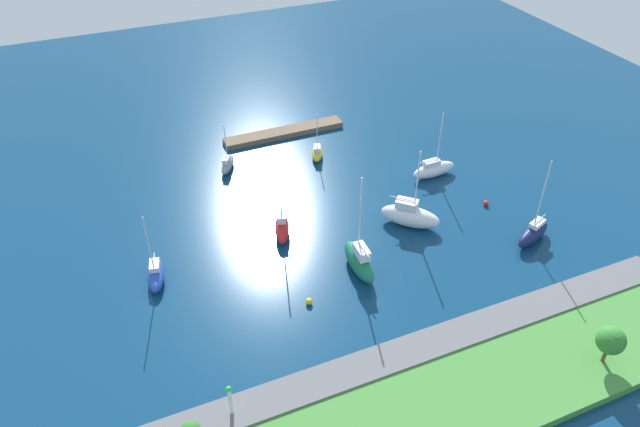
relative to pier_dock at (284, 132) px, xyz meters
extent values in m
plane|color=navy|center=(3.81, 19.34, -0.45)|extent=(160.00, 160.00, 0.00)
cube|color=brown|center=(0.00, 0.00, 0.00)|extent=(20.11, 2.84, 0.89)
cube|color=slate|center=(3.81, 48.62, 0.17)|extent=(64.67, 3.80, 1.23)
cube|color=#478C3D|center=(3.81, 54.14, 0.07)|extent=(61.03, 13.44, 1.03)
cylinder|color=silver|center=(23.11, 48.62, 2.38)|extent=(0.36, 0.36, 3.20)
sphere|color=green|center=(23.11, 48.62, 4.23)|extent=(0.56, 0.56, 0.56)
cylinder|color=brown|center=(-12.92, 57.29, 1.65)|extent=(0.38, 0.38, 2.14)
sphere|color=#337F2D|center=(-12.92, 57.29, 3.58)|extent=(2.86, 2.86, 2.86)
ellipsoid|color=white|center=(-6.91, 29.20, 0.95)|extent=(7.61, 7.43, 2.79)
cube|color=silver|center=(-6.46, 28.76, 2.85)|extent=(3.20, 3.16, 1.01)
cylinder|color=silver|center=(-7.20, 29.47, 6.68)|extent=(0.19, 0.19, 8.66)
cylinder|color=silver|center=(-6.00, 28.32, 3.50)|extent=(2.51, 2.40, 0.15)
ellipsoid|color=#141E4C|center=(-19.62, 38.28, 0.69)|extent=(6.69, 4.12, 2.27)
cube|color=silver|center=(-20.10, 38.09, 2.13)|extent=(2.58, 1.91, 0.61)
cylinder|color=silver|center=(-19.32, 38.39, 6.83)|extent=(0.15, 0.15, 10.01)
cylinder|color=silver|center=(-20.54, 37.92, 2.58)|extent=(2.47, 1.07, 0.12)
ellipsoid|color=gray|center=(11.47, 6.57, 0.36)|extent=(3.67, 4.95, 1.61)
cube|color=silver|center=(11.67, 6.91, 1.51)|extent=(1.61, 1.95, 0.70)
cylinder|color=silver|center=(11.35, 6.36, 4.08)|extent=(0.12, 0.12, 5.84)
cylinder|color=silver|center=(11.81, 7.15, 2.01)|extent=(1.00, 1.62, 0.09)
ellipsoid|color=#2347B2|center=(26.02, 26.97, 0.46)|extent=(3.07, 5.85, 1.81)
cube|color=silver|center=(25.92, 26.54, 1.70)|extent=(1.54, 2.20, 0.69)
cylinder|color=silver|center=(26.08, 27.25, 5.35)|extent=(0.13, 0.13, 7.98)
cylinder|color=silver|center=(25.81, 26.07, 2.20)|extent=(0.64, 2.38, 0.11)
ellipsoid|color=yellow|center=(-2.31, 8.59, 0.31)|extent=(3.40, 4.98, 1.51)
cube|color=silver|center=(-2.16, 8.93, 1.40)|extent=(1.58, 1.95, 0.67)
cylinder|color=silver|center=(-2.41, 8.37, 3.89)|extent=(0.11, 0.11, 5.65)
cylinder|color=silver|center=(-2.07, 9.13, 1.88)|extent=(0.76, 1.56, 0.09)
ellipsoid|color=red|center=(9.33, 24.49, 0.60)|extent=(3.74, 6.27, 2.08)
cube|color=silver|center=(9.16, 24.03, 2.10)|extent=(1.76, 2.41, 0.92)
cylinder|color=silver|center=(9.43, 24.77, 6.04)|extent=(0.14, 0.14, 8.81)
cylinder|color=silver|center=(8.99, 23.56, 2.71)|extent=(0.98, 2.47, 0.12)
ellipsoid|color=#19724C|center=(3.24, 34.62, 0.98)|extent=(2.52, 7.47, 2.85)
cube|color=silver|center=(3.27, 35.21, 3.02)|extent=(1.43, 2.71, 1.23)
cylinder|color=silver|center=(3.22, 34.25, 7.59)|extent=(0.18, 0.18, 10.38)
cylinder|color=silver|center=(3.29, 35.70, 3.79)|extent=(0.28, 2.90, 0.14)
ellipsoid|color=white|center=(-16.08, 20.29, 0.64)|extent=(7.07, 2.29, 2.18)
cube|color=silver|center=(-15.52, 20.31, 2.06)|extent=(2.56, 1.31, 0.65)
cylinder|color=silver|center=(-16.42, 20.27, 5.83)|extent=(0.17, 0.17, 8.19)
cylinder|color=silver|center=(-14.77, 20.34, 2.53)|extent=(3.32, 0.27, 0.13)
sphere|color=yellow|center=(10.87, 37.44, -0.06)|extent=(0.78, 0.78, 0.78)
sphere|color=red|center=(-18.87, 29.55, -0.07)|extent=(0.75, 0.75, 0.75)
camera|label=1|loc=(28.60, 82.18, 48.60)|focal=33.62mm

